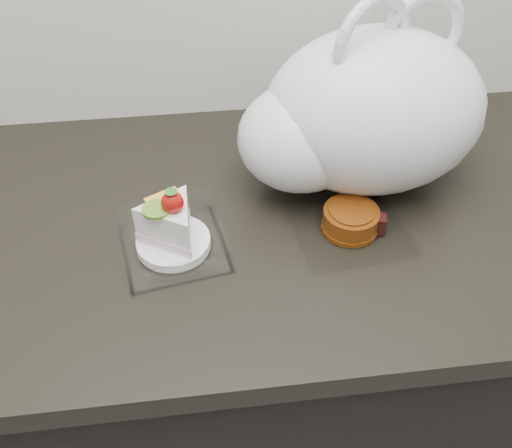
# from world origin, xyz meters

# --- Properties ---
(counter) EXTENTS (2.04, 0.64, 0.90)m
(counter) POSITION_xyz_m (0.00, 1.69, 0.45)
(counter) COLOR black
(counter) RESTS_ON ground
(cake_tray) EXTENTS (0.17, 0.17, 0.12)m
(cake_tray) POSITION_xyz_m (-0.10, 1.62, 0.93)
(cake_tray) COLOR white
(cake_tray) RESTS_ON counter
(mooncake_wrap) EXTENTS (0.19, 0.18, 0.04)m
(mooncake_wrap) POSITION_xyz_m (0.17, 1.63, 0.92)
(mooncake_wrap) COLOR white
(mooncake_wrap) RESTS_ON counter
(plastic_bag) EXTENTS (0.45, 0.37, 0.32)m
(plastic_bag) POSITION_xyz_m (0.20, 1.75, 1.03)
(plastic_bag) COLOR white
(plastic_bag) RESTS_ON counter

